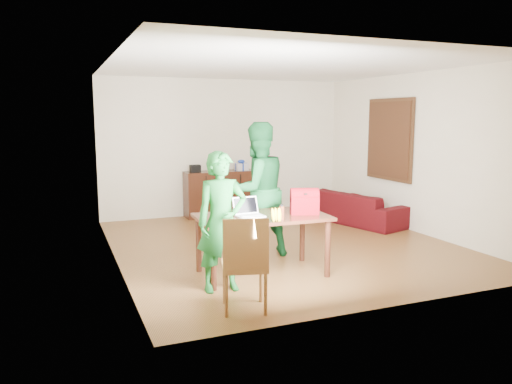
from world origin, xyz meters
name	(u,v)px	position (x,y,z in m)	size (l,w,h in m)	color
room	(280,160)	(0.01, 0.13, 1.31)	(5.20, 5.70, 2.90)	#4D2F13
table	(262,223)	(-0.86, -1.23, 0.66)	(1.65, 0.98, 0.75)	black
chair	(244,283)	(-1.48, -2.26, 0.29)	(0.55, 0.54, 0.99)	brown
person_near	(222,222)	(-1.50, -1.60, 0.80)	(0.58, 0.38, 1.59)	#12541E
person_far	(257,190)	(-0.61, -0.46, 0.95)	(0.92, 0.72, 1.90)	#135727
laptop	(250,213)	(-1.03, -1.27, 0.80)	(0.34, 0.25, 0.23)	white
bananas	(276,219)	(-0.85, -1.64, 0.79)	(0.17, 0.11, 0.06)	gold
bottle	(282,212)	(-0.74, -1.55, 0.84)	(0.06, 0.06, 0.18)	#532413
red_bag	(304,204)	(-0.32, -1.34, 0.88)	(0.35, 0.20, 0.26)	maroon
sofa	(356,207)	(1.95, 0.96, 0.29)	(1.99, 0.78, 0.58)	#390707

